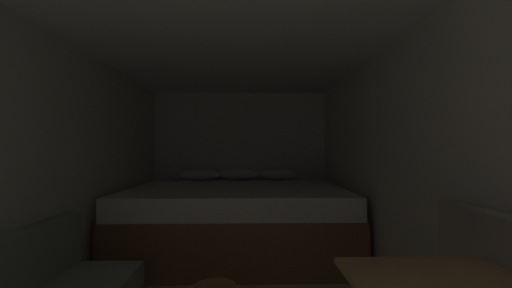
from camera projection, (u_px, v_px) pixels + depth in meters
name	position (u px, v px, depth m)	size (l,w,h in m)	color
wall_back	(240.00, 161.00, 4.63)	(2.72, 0.05, 2.09)	silver
wall_left	(44.00, 174.00, 2.17)	(0.05, 4.81, 2.09)	silver
wall_right	(409.00, 173.00, 2.23)	(0.05, 4.81, 2.09)	silver
ceiling_slab	(229.00, 29.00, 2.21)	(2.72, 4.81, 0.05)	white
bed	(237.00, 217.00, 3.64)	(2.50, 1.84, 0.94)	brown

